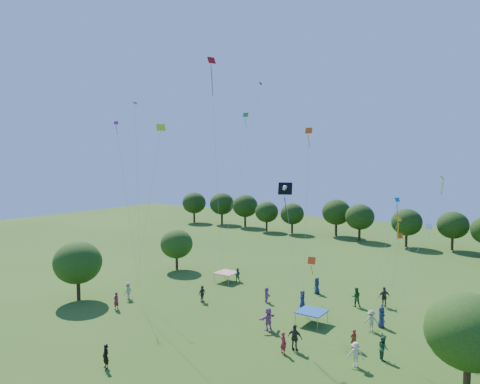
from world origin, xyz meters
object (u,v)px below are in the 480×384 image
near_tree_west (78,263)px  man_in_black (106,356)px  near_tree_north (177,244)px  near_tree_east (469,331)px  red_high_kite (213,98)px  tent_blue (312,312)px  pirate_kite (285,190)px  tent_red_stripe (227,273)px

near_tree_west → man_in_black: 15.84m
man_in_black → near_tree_north: bearing=132.3°
near_tree_north → near_tree_east: bearing=-19.4°
red_high_kite → tent_blue: bearing=-5.5°
near_tree_north → pirate_kite: pirate_kite is taller
tent_red_stripe → red_high_kite: (2.02, -4.84, 18.75)m
near_tree_north → tent_blue: near_tree_north is taller
near_tree_east → red_high_kite: red_high_kite is taller
near_tree_east → man_in_black: 22.43m
near_tree_east → tent_blue: 13.64m
man_in_black → near_tree_east: bearing=35.0°
near_tree_east → tent_red_stripe: size_ratio=2.80×
tent_blue → man_in_black: size_ratio=1.38×
tent_red_stripe → red_high_kite: 19.47m
tent_blue → pirate_kite: pirate_kite is taller
near_tree_east → pirate_kite: (-15.57, 6.57, 7.10)m
red_high_kite → near_tree_east: bearing=-15.1°
pirate_kite → tent_blue: bearing=-21.5°
near_tree_north → pirate_kite: (18.33, -5.35, 7.80)m
tent_blue → pirate_kite: size_ratio=0.21×
near_tree_north → man_in_black: (13.86, -21.49, -2.48)m
near_tree_east → pirate_kite: bearing=157.1°
man_in_black → pirate_kite: 19.65m
tent_red_stripe → man_in_black: size_ratio=1.38×
near_tree_north → tent_red_stripe: bearing=-5.0°
near_tree_west → tent_red_stripe: bearing=58.5°
red_high_kite → man_in_black: bearing=-77.6°
tent_blue → man_in_black: man_in_black is taller
near_tree_west → red_high_kite: 20.87m
near_tree_west → tent_blue: near_tree_west is taller
near_tree_east → tent_red_stripe: near_tree_east is taller
near_tree_north → near_tree_east: size_ratio=0.83×
near_tree_west → tent_red_stripe: size_ratio=2.64×
near_tree_west → tent_blue: bearing=19.1°
near_tree_north → man_in_black: 25.69m
near_tree_north → tent_red_stripe: size_ratio=2.32×
near_tree_east → red_high_kite: 29.06m
near_tree_west → near_tree_north: 14.13m
tent_blue → red_high_kite: size_ratio=0.10×
near_tree_west → pirate_kite: bearing=25.7°
near_tree_east → tent_blue: near_tree_east is taller
tent_blue → tent_red_stripe: bearing=156.0°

